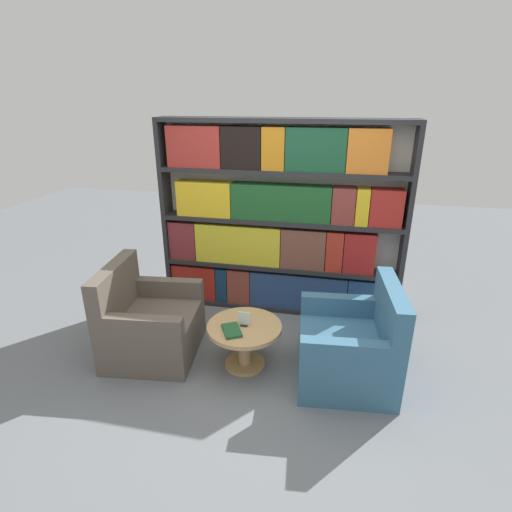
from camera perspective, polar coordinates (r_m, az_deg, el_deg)
ground_plane at (r=3.96m, az=0.19°, el=-16.02°), size 14.00×14.00×0.00m
bookshelf at (r=4.59m, az=2.99°, el=4.79°), size 2.78×0.30×2.23m
armchair_left at (r=4.18m, az=-15.03°, el=-9.45°), size 0.93×0.99×0.94m
armchair_right at (r=3.81m, az=13.43°, el=-12.66°), size 0.92×0.97×0.94m
coffee_table at (r=3.85m, az=-1.65°, el=-11.47°), size 0.70×0.70×0.44m
table_sign at (r=3.75m, az=-1.68°, el=-9.11°), size 0.11×0.06×0.14m
stray_book at (r=3.69m, az=-3.48°, el=-10.58°), size 0.24×0.28×0.03m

